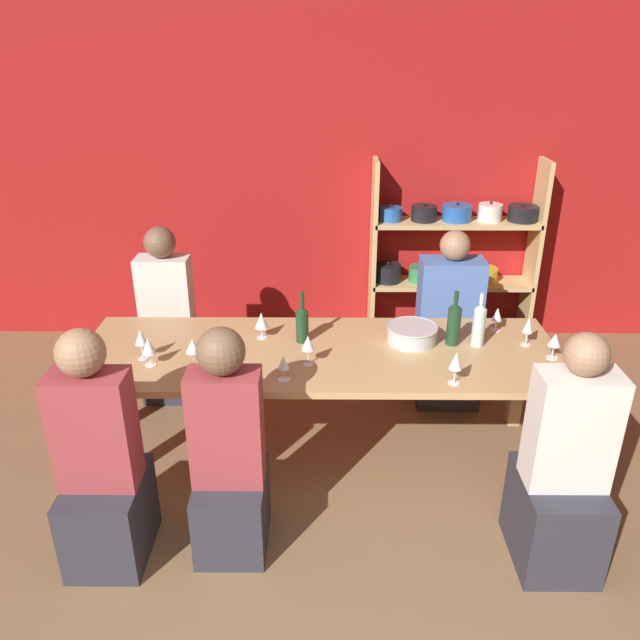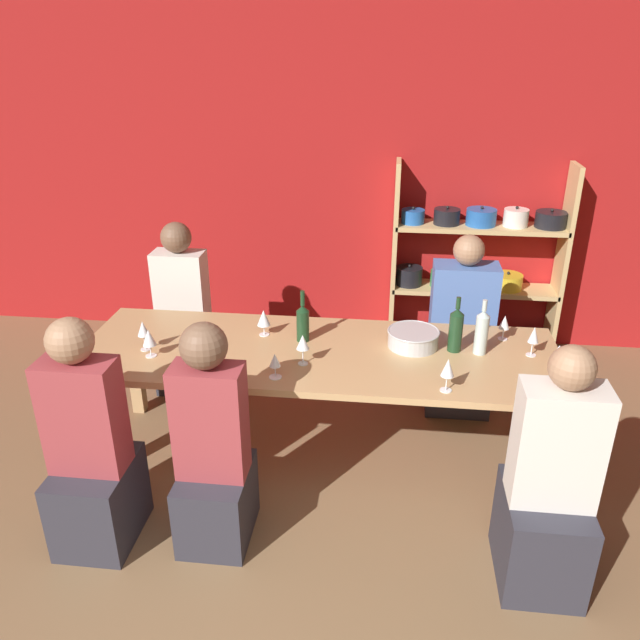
# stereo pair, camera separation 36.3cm
# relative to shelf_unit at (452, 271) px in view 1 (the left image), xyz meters

# --- Properties ---
(wall_back_red) EXTENTS (8.80, 0.06, 2.70)m
(wall_back_red) POSITION_rel_shelf_unit_xyz_m (-1.03, 0.20, 0.70)
(wall_back_red) COLOR #A31919
(wall_back_red) RESTS_ON ground_plane
(shelf_unit) EXTENTS (1.35, 0.30, 1.55)m
(shelf_unit) POSITION_rel_shelf_unit_xyz_m (0.00, 0.00, 0.00)
(shelf_unit) COLOR tan
(shelf_unit) RESTS_ON ground_plane
(dining_table) EXTENTS (2.78, 0.94, 0.75)m
(dining_table) POSITION_rel_shelf_unit_xyz_m (-1.08, -1.65, 0.03)
(dining_table) COLOR tan
(dining_table) RESTS_ON ground_plane
(mixing_bowl) EXTENTS (0.30, 0.30, 0.10)m
(mixing_bowl) POSITION_rel_shelf_unit_xyz_m (-0.53, -1.52, 0.16)
(mixing_bowl) COLOR #B7BABC
(mixing_bowl) RESTS_ON dining_table
(wine_bottle_green) EXTENTS (0.07, 0.07, 0.33)m
(wine_bottle_green) POSITION_rel_shelf_unit_xyz_m (-0.15, -1.57, 0.24)
(wine_bottle_green) COLOR #B2C6C1
(wine_bottle_green) RESTS_ON dining_table
(wine_bottle_dark) EXTENTS (0.08, 0.08, 0.32)m
(wine_bottle_dark) POSITION_rel_shelf_unit_xyz_m (-1.18, -1.52, 0.22)
(wine_bottle_dark) COLOR #19381E
(wine_bottle_dark) RESTS_ON dining_table
(wine_bottle_amber) EXTENTS (0.08, 0.08, 0.33)m
(wine_bottle_amber) POSITION_rel_shelf_unit_xyz_m (-0.29, -1.55, 0.24)
(wine_bottle_amber) COLOR #19381E
(wine_bottle_amber) RESTS_ON dining_table
(wine_glass_white_a) EXTENTS (0.07, 0.07, 0.15)m
(wine_glass_white_a) POSITION_rel_shelf_unit_xyz_m (0.24, -1.73, 0.21)
(wine_glass_white_a) COLOR white
(wine_glass_white_a) RESTS_ON dining_table
(wine_glass_red_a) EXTENTS (0.08, 0.08, 0.17)m
(wine_glass_red_a) POSITION_rel_shelf_unit_xyz_m (-2.01, -1.83, 0.22)
(wine_glass_red_a) COLOR white
(wine_glass_red_a) RESTS_ON dining_table
(wine_glass_empty_a) EXTENTS (0.07, 0.07, 0.18)m
(wine_glass_empty_a) POSITION_rel_shelf_unit_xyz_m (-1.14, -1.82, 0.23)
(wine_glass_empty_a) COLOR white
(wine_glass_empty_a) RESTS_ON dining_table
(wine_glass_empty_b) EXTENTS (0.06, 0.06, 0.18)m
(wine_glass_empty_b) POSITION_rel_shelf_unit_xyz_m (0.14, -1.56, 0.23)
(wine_glass_empty_b) COLOR white
(wine_glass_empty_b) RESTS_ON dining_table
(wine_glass_white_b) EXTENTS (0.06, 0.06, 0.15)m
(wine_glass_white_b) POSITION_rel_shelf_unit_xyz_m (0.01, -1.37, 0.21)
(wine_glass_white_b) COLOR white
(wine_glass_white_b) RESTS_ON dining_table
(wine_glass_red_b) EXTENTS (0.07, 0.07, 0.18)m
(wine_glass_red_b) POSITION_rel_shelf_unit_xyz_m (-2.07, -1.75, 0.23)
(wine_glass_red_b) COLOR white
(wine_glass_red_b) RESTS_ON dining_table
(wine_glass_white_c) EXTENTS (0.08, 0.08, 0.17)m
(wine_glass_white_c) POSITION_rel_shelf_unit_xyz_m (-1.77, -1.84, 0.22)
(wine_glass_white_c) COLOR white
(wine_glass_white_c) RESTS_ON dining_table
(wine_glass_white_d) EXTENTS (0.07, 0.07, 0.18)m
(wine_glass_white_d) POSITION_rel_shelf_unit_xyz_m (-0.37, -2.02, 0.23)
(wine_glass_white_d) COLOR white
(wine_glass_white_d) RESTS_ON dining_table
(wine_glass_empty_c) EXTENTS (0.07, 0.07, 0.14)m
(wine_glass_empty_c) POSITION_rel_shelf_unit_xyz_m (-1.27, -1.98, 0.20)
(wine_glass_empty_c) COLOR white
(wine_glass_empty_c) RESTS_ON dining_table
(wine_glass_red_c) EXTENTS (0.08, 0.08, 0.16)m
(wine_glass_red_c) POSITION_rel_shelf_unit_xyz_m (-1.43, -1.48, 0.21)
(wine_glass_red_c) COLOR white
(wine_glass_red_c) RESTS_ON dining_table
(person_near_a) EXTENTS (0.35, 0.43, 1.23)m
(person_near_a) POSITION_rel_shelf_unit_xyz_m (-1.52, -2.37, -0.17)
(person_near_a) COLOR #2D2D38
(person_near_a) RESTS_ON ground_plane
(person_far_a) EXTENTS (0.43, 0.54, 1.24)m
(person_far_a) POSITION_rel_shelf_unit_xyz_m (-0.18, -0.85, -0.20)
(person_far_a) COLOR #2D2D38
(person_far_a) RESTS_ON ground_plane
(person_near_b) EXTENTS (0.36, 0.46, 1.26)m
(person_near_b) POSITION_rel_shelf_unit_xyz_m (-2.12, -2.45, -0.17)
(person_near_b) COLOR #2D2D38
(person_near_b) RESTS_ON ground_plane
(person_far_b) EXTENTS (0.36, 0.45, 1.25)m
(person_far_b) POSITION_rel_shelf_unit_xyz_m (-2.16, -0.84, -0.17)
(person_far_b) COLOR #2D2D38
(person_far_b) RESTS_ON ground_plane
(person_near_c) EXTENTS (0.38, 0.47, 1.25)m
(person_near_c) POSITION_rel_shelf_unit_xyz_m (0.09, -2.46, -0.18)
(person_near_c) COLOR #2D2D38
(person_near_c) RESTS_ON ground_plane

